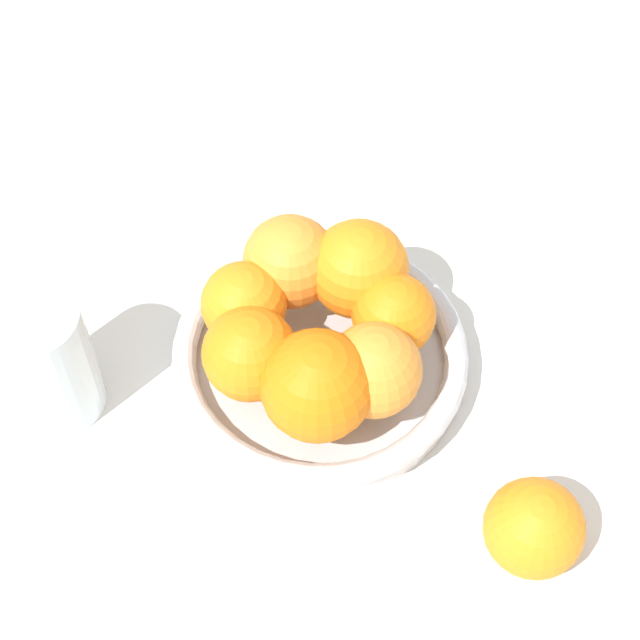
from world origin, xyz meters
The scene contains 5 objects.
ground_plane centered at (0.00, 0.00, 0.00)m, with size 4.00×4.00×0.00m, color silver.
fruit_bowl centered at (0.00, 0.00, 0.02)m, with size 0.23×0.23×0.04m.
orange_pile centered at (0.00, 0.00, 0.07)m, with size 0.18×0.19×0.08m.
stray_orange centered at (0.05, -0.21, 0.04)m, with size 0.07×0.07×0.07m, color orange.
drinking_glass centered at (-0.19, 0.08, 0.06)m, with size 0.07×0.07×0.12m, color silver.
Camera 1 is at (-0.23, -0.39, 0.73)m, focal length 60.00 mm.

